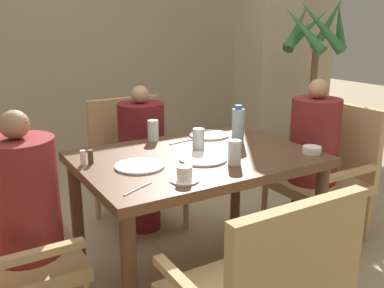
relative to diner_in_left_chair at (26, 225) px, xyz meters
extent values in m
plane|color=tan|center=(0.91, 0.00, -0.56)|extent=(16.00, 16.00, 0.00)
cube|color=tan|center=(0.91, 2.64, 0.84)|extent=(8.00, 0.06, 2.80)
cube|color=tan|center=(2.69, 1.55, 0.79)|extent=(0.47, 0.47, 2.70)
cube|color=brown|center=(0.91, 0.00, 0.17)|extent=(1.27, 0.91, 0.05)
cylinder|color=brown|center=(0.34, -0.39, -0.21)|extent=(0.07, 0.07, 0.70)
cylinder|color=brown|center=(1.49, -0.39, -0.21)|extent=(0.07, 0.07, 0.70)
cylinder|color=brown|center=(0.34, 0.39, -0.21)|extent=(0.07, 0.07, 0.70)
cylinder|color=brown|center=(1.49, 0.39, -0.21)|extent=(0.07, 0.07, 0.70)
cube|color=tan|center=(-0.06, 0.00, -0.17)|extent=(0.55, 0.55, 0.07)
cube|color=tan|center=(-0.06, 0.26, -0.02)|extent=(0.50, 0.04, 0.04)
cube|color=tan|center=(-0.06, -0.26, -0.02)|extent=(0.50, 0.04, 0.04)
cylinder|color=tan|center=(0.19, 0.25, -0.38)|extent=(0.04, 0.04, 0.35)
cylinder|color=maroon|center=(0.00, 0.00, 0.14)|extent=(0.32, 0.32, 0.55)
sphere|color=#997051|center=(0.00, 0.00, 0.47)|extent=(0.13, 0.13, 0.13)
cube|color=tan|center=(0.91, 0.79, -0.17)|extent=(0.55, 0.55, 0.07)
cube|color=tan|center=(0.91, 1.05, 0.11)|extent=(0.55, 0.05, 0.49)
cube|color=tan|center=(1.17, 0.79, -0.02)|extent=(0.04, 0.50, 0.04)
cube|color=tan|center=(0.65, 0.79, -0.02)|extent=(0.04, 0.50, 0.04)
cylinder|color=tan|center=(1.16, 0.54, -0.38)|extent=(0.04, 0.04, 0.35)
cylinder|color=tan|center=(0.66, 0.54, -0.38)|extent=(0.04, 0.04, 0.35)
cylinder|color=tan|center=(1.16, 1.04, -0.38)|extent=(0.04, 0.04, 0.35)
cylinder|color=tan|center=(0.66, 1.04, -0.38)|extent=(0.04, 0.04, 0.35)
cylinder|color=maroon|center=(0.91, 0.73, -0.35)|extent=(0.24, 0.24, 0.42)
cylinder|color=maroon|center=(0.91, 0.73, 0.11)|extent=(0.32, 0.32, 0.50)
sphere|color=tan|center=(0.91, 0.73, 0.42)|extent=(0.12, 0.12, 0.12)
cube|color=tan|center=(1.88, 0.00, -0.17)|extent=(0.55, 0.55, 0.07)
cube|color=tan|center=(2.14, 0.00, 0.11)|extent=(0.05, 0.55, 0.49)
cube|color=tan|center=(1.88, -0.26, -0.02)|extent=(0.50, 0.04, 0.04)
cube|color=tan|center=(1.88, 0.26, -0.02)|extent=(0.50, 0.04, 0.04)
cylinder|color=tan|center=(1.64, -0.25, -0.38)|extent=(0.04, 0.04, 0.35)
cylinder|color=tan|center=(1.64, 0.25, -0.38)|extent=(0.04, 0.04, 0.35)
cylinder|color=tan|center=(2.13, -0.25, -0.38)|extent=(0.04, 0.04, 0.35)
cylinder|color=tan|center=(2.13, 0.25, -0.38)|extent=(0.04, 0.04, 0.35)
cylinder|color=maroon|center=(1.82, 0.00, -0.35)|extent=(0.24, 0.24, 0.42)
cylinder|color=maroon|center=(1.82, 0.00, 0.14)|extent=(0.32, 0.32, 0.56)
sphere|color=tan|center=(1.82, 0.00, 0.49)|extent=(0.13, 0.13, 0.13)
cube|color=tan|center=(0.66, -1.05, 0.11)|extent=(0.55, 0.05, 0.49)
cube|color=tan|center=(0.91, -0.79, -0.02)|extent=(0.04, 0.50, 0.04)
cylinder|color=#4C4238|center=(2.61, 0.79, -0.40)|extent=(0.38, 0.38, 0.33)
cylinder|color=brown|center=(2.61, 0.79, 0.22)|extent=(0.06, 0.06, 0.90)
cone|color=#2D6633|center=(2.75, 0.79, 0.89)|extent=(0.11, 0.36, 0.49)
cone|color=#2D6633|center=(2.68, 0.97, 0.84)|extent=(0.46, 0.25, 0.42)
cone|color=#2D6633|center=(2.55, 0.96, 0.86)|extent=(0.44, 0.25, 0.44)
cone|color=#2D6633|center=(2.42, 0.76, 0.84)|extent=(0.17, 0.47, 0.42)
cone|color=#2D6633|center=(2.51, 0.65, 0.86)|extent=(0.41, 0.33, 0.45)
cone|color=#2D6633|center=(2.72, 0.64, 0.86)|extent=(0.42, 0.32, 0.44)
cylinder|color=white|center=(0.89, -0.10, 0.20)|extent=(0.25, 0.25, 0.01)
cylinder|color=white|center=(1.19, 0.30, 0.20)|extent=(0.25, 0.25, 0.01)
cylinder|color=white|center=(0.56, -0.03, 0.20)|extent=(0.25, 0.25, 0.01)
cylinder|color=white|center=(0.65, -0.32, 0.20)|extent=(0.13, 0.13, 0.01)
cylinder|color=white|center=(0.65, -0.32, 0.23)|extent=(0.07, 0.07, 0.06)
cylinder|color=white|center=(1.47, -0.31, 0.21)|extent=(0.10, 0.10, 0.04)
cylinder|color=#A3C6DB|center=(1.26, 0.09, 0.29)|extent=(0.08, 0.08, 0.21)
cylinder|color=#3359B2|center=(1.26, 0.09, 0.41)|extent=(0.04, 0.04, 0.02)
cylinder|color=silver|center=(0.84, 0.39, 0.26)|extent=(0.07, 0.07, 0.13)
cylinder|color=silver|center=(0.99, -0.24, 0.26)|extent=(0.07, 0.07, 0.13)
cylinder|color=silver|center=(0.97, 0.06, 0.26)|extent=(0.07, 0.07, 0.13)
cylinder|color=white|center=(0.33, 0.15, 0.23)|extent=(0.03, 0.03, 0.08)
cylinder|color=#4C3D2D|center=(0.37, 0.15, 0.23)|extent=(0.03, 0.03, 0.07)
cube|color=silver|center=(0.95, 0.26, 0.19)|extent=(0.15, 0.04, 0.00)
cube|color=silver|center=(1.03, 0.27, 0.19)|extent=(0.04, 0.03, 0.00)
cube|color=silver|center=(0.42, -0.31, 0.19)|extent=(0.14, 0.08, 0.00)
cube|color=silver|center=(0.48, -0.27, 0.19)|extent=(0.06, 0.04, 0.00)
camera|label=1|loc=(-0.26, -1.91, 0.89)|focal=40.00mm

